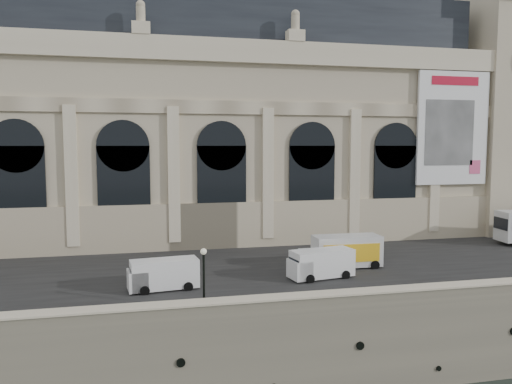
% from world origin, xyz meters
% --- Properties ---
extents(quay, '(160.00, 70.00, 6.00)m').
position_xyz_m(quay, '(0.00, 35.00, 3.00)').
color(quay, gray).
rests_on(quay, ground).
extents(street, '(160.00, 24.00, 0.06)m').
position_xyz_m(street, '(0.00, 14.00, 6.03)').
color(street, '#2D2D2D').
rests_on(street, quay).
extents(parapet, '(160.00, 1.40, 1.21)m').
position_xyz_m(parapet, '(0.00, 0.60, 6.62)').
color(parapet, gray).
rests_on(parapet, quay).
extents(museum, '(69.00, 18.70, 29.10)m').
position_xyz_m(museum, '(-5.98, 30.86, 19.72)').
color(museum, beige).
rests_on(museum, quay).
extents(clock_pavilion, '(13.00, 14.72, 36.70)m').
position_xyz_m(clock_pavilion, '(34.00, 27.93, 23.42)').
color(clock_pavilion, beige).
rests_on(clock_pavilion, quay).
extents(van_b, '(5.70, 2.96, 2.42)m').
position_xyz_m(van_b, '(1.98, 8.28, 7.23)').
color(van_b, white).
rests_on(van_b, quay).
extents(van_c, '(5.48, 2.66, 2.35)m').
position_xyz_m(van_c, '(-10.95, 7.82, 7.20)').
color(van_c, white).
rests_on(van_c, quay).
extents(box_truck, '(7.33, 2.71, 2.94)m').
position_xyz_m(box_truck, '(5.35, 11.31, 7.48)').
color(box_truck, silver).
rests_on(box_truck, quay).
extents(lamp_left, '(0.43, 0.43, 4.22)m').
position_xyz_m(lamp_left, '(-8.22, 2.51, 8.10)').
color(lamp_left, black).
rests_on(lamp_left, quay).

